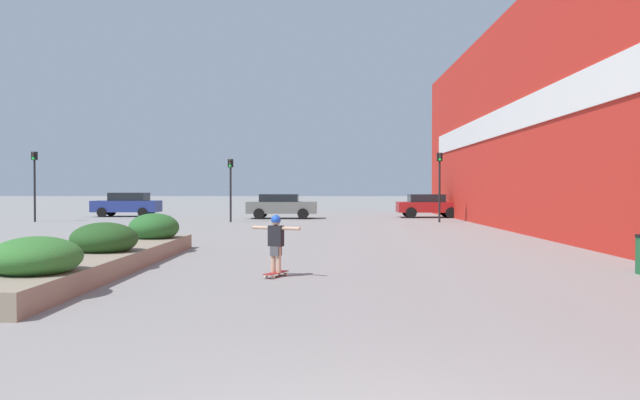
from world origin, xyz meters
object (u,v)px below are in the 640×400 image
at_px(car_center_right, 281,206).
at_px(skateboarder, 276,238).
at_px(traffic_light_left, 231,179).
at_px(traffic_light_far_left, 34,175).
at_px(traffic_light_right, 440,175).
at_px(skateboard, 276,273).
at_px(car_leftmost, 127,204).
at_px(car_center_left, 428,205).

bearing_deg(car_center_right, skateboarder, 4.03).
xyz_separation_m(traffic_light_left, traffic_light_far_left, (-10.76, -0.03, 0.24)).
bearing_deg(traffic_light_right, skateboard, -108.73).
distance_m(traffic_light_left, traffic_light_right, 11.37).
distance_m(skateboard, skateboarder, 0.74).
xyz_separation_m(car_leftmost, traffic_light_right, (19.20, -6.77, 1.73)).
bearing_deg(skateboarder, car_center_right, 119.28).
relative_size(skateboard, traffic_light_left, 0.22).
relative_size(car_center_left, car_center_right, 0.94).
height_order(car_leftmost, car_center_left, car_leftmost).
bearing_deg(skateboarder, car_leftmost, 138.76).
bearing_deg(car_center_left, traffic_light_right, -2.94).
bearing_deg(car_center_right, skateboard, 4.03).
height_order(skateboard, car_center_left, car_center_left).
bearing_deg(car_leftmost, traffic_light_right, -109.42).
bearing_deg(traffic_light_right, car_center_left, 87.06).
bearing_deg(traffic_light_far_left, car_center_left, 14.02).
height_order(skateboard, traffic_light_right, traffic_light_right).
height_order(skateboarder, car_leftmost, car_leftmost).
relative_size(skateboard, car_leftmost, 0.18).
distance_m(skateboarder, car_leftmost, 30.28).
height_order(car_center_right, traffic_light_far_left, traffic_light_far_left).
height_order(car_center_right, traffic_light_right, traffic_light_right).
distance_m(skateboarder, car_center_right, 25.24).
relative_size(car_leftmost, traffic_light_right, 1.12).
bearing_deg(skateboard, car_center_right, 119.28).
bearing_deg(car_center_left, car_leftmost, -93.19).
bearing_deg(traffic_light_right, traffic_light_left, 179.43).
xyz_separation_m(skateboard, car_center_right, (-1.77, 25.18, 0.72)).
distance_m(skateboard, car_center_right, 25.25).
bearing_deg(skateboard, traffic_light_far_left, 150.70).
bearing_deg(car_center_left, car_center_right, -80.69).
relative_size(traffic_light_left, traffic_light_right, 0.91).
relative_size(skateboarder, car_center_right, 0.28).
height_order(traffic_light_left, traffic_light_right, traffic_light_right).
bearing_deg(traffic_light_right, skateboarder, -108.73).
xyz_separation_m(skateboarder, car_leftmost, (-12.08, 27.77, 0.00)).
bearing_deg(traffic_light_right, car_leftmost, 160.58).
bearing_deg(traffic_light_far_left, traffic_light_left, 0.17).
xyz_separation_m(car_center_left, traffic_light_far_left, (-22.42, -5.60, 1.81)).
height_order(skateboarder, traffic_light_right, traffic_light_right).
bearing_deg(traffic_light_left, traffic_light_right, -0.57).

